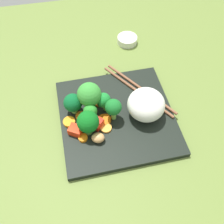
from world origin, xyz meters
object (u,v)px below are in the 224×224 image
(square_plate, at_px, (117,117))
(rice_mound, at_px, (146,105))
(broccoli_floret_2, at_px, (89,95))
(chopstick_pair, at_px, (139,90))
(carrot_slice_5, at_px, (69,121))
(sauce_cup, at_px, (127,40))

(square_plate, xyz_separation_m, rice_mound, (0.01, 0.07, 0.04))
(broccoli_floret_2, relative_size, chopstick_pair, 0.39)
(carrot_slice_5, height_order, chopstick_pair, same)
(rice_mound, distance_m, carrot_slice_5, 0.19)
(rice_mound, height_order, sauce_cup, rice_mound)
(chopstick_pair, bearing_deg, carrot_slice_5, 73.80)
(broccoli_floret_2, bearing_deg, chopstick_pair, 102.91)
(square_plate, relative_size, sauce_cup, 4.52)
(carrot_slice_5, height_order, sauce_cup, same)
(rice_mound, xyz_separation_m, carrot_slice_5, (-0.01, -0.18, -0.03))
(square_plate, relative_size, broccoli_floret_2, 3.37)
(carrot_slice_5, relative_size, chopstick_pair, 0.14)
(broccoli_floret_2, xyz_separation_m, carrot_slice_5, (0.03, -0.06, -0.05))
(rice_mound, distance_m, chopstick_pair, 0.08)
(rice_mound, height_order, broccoli_floret_2, broccoli_floret_2)
(square_plate, bearing_deg, broccoli_floret_2, -120.27)
(broccoli_floret_2, xyz_separation_m, sauce_cup, (-0.24, 0.15, -0.05))
(rice_mound, distance_m, broccoli_floret_2, 0.14)
(rice_mound, bearing_deg, chopstick_pair, 176.33)
(square_plate, height_order, broccoli_floret_2, broccoli_floret_2)
(square_plate, distance_m, rice_mound, 0.08)
(sauce_cup, bearing_deg, carrot_slice_5, -37.58)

